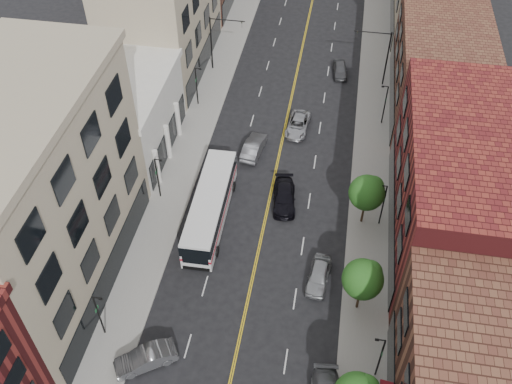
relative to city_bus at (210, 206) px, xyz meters
The scene contains 24 objects.
sidewalk_left 14.09m from the city_bus, 110.02° to the left, with size 4.00×110.00×0.15m, color gray.
sidewalk_right 20.18m from the city_bus, 40.77° to the left, with size 4.00×110.00×0.15m, color gray.
bldg_l_tanoffice 16.35m from the city_bus, 143.00° to the right, with size 10.00×22.00×18.00m, color tan.
bldg_l_white 15.04m from the city_bus, 142.24° to the left, with size 10.00×14.00×8.00m, color silver.
bldg_l_far_a 29.51m from the city_bus, 114.27° to the left, with size 10.00×20.00×18.00m, color tan.
bldg_r_mid 22.69m from the city_bus, ahead, with size 10.00×22.00×12.00m, color #581719.
bldg_r_far_a 32.21m from the city_bus, 46.14° to the left, with size 10.00×20.00×10.00m, color #592E23.
tree_r_2 16.71m from the city_bus, 28.12° to the right, with size 3.40×3.40×5.59m.
tree_r_3 14.93m from the city_bus, ahead, with size 3.40×3.40×5.59m.
lamp_l_1 15.05m from the city_bus, 112.45° to the right, with size 0.81×0.55×5.05m.
lamp_l_2 6.20m from the city_bus, 159.67° to the left, with size 0.81×0.55×5.05m.
lamp_l_3 19.04m from the city_bus, 107.55° to the left, with size 0.81×0.55×5.05m.
lamp_r_1 21.33m from the city_bus, 40.63° to the right, with size 0.81×0.55×5.05m.
lamp_r_2 16.34m from the city_bus, ahead, with size 0.81×0.55×5.05m.
lamp_r_3 24.31m from the city_bus, 48.26° to the left, with size 0.81×0.55×5.05m.
signal_mast_left 26.74m from the city_bus, 100.94° to the left, with size 4.49×0.18×7.20m.
signal_mast_right 30.49m from the city_bus, 59.34° to the left, with size 4.49×0.18×7.20m.
city_bus is the anchor object (origin of this frame).
car_angle_b 16.03m from the city_bus, 95.61° to the right, with size 1.71×4.91×1.62m, color gray.
car_parked_far 12.42m from the city_bus, 27.01° to the right, with size 1.84×4.57×1.56m, color #979A9E.
car_lane_behind 10.87m from the city_bus, 77.24° to the left, with size 1.75×5.02×1.65m, color #525358.
car_lane_a 7.65m from the city_bus, 27.26° to the left, with size 2.20×5.42×1.57m, color black.
car_lane_b 16.81m from the city_bus, 66.37° to the left, with size 2.41×5.22×1.45m, color #A6A8AE.
car_lane_c 29.66m from the city_bus, 68.80° to the left, with size 1.71×4.26×1.45m, color #48494D.
Camera 1 is at (5.46, -14.52, 41.40)m, focal length 40.00 mm.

